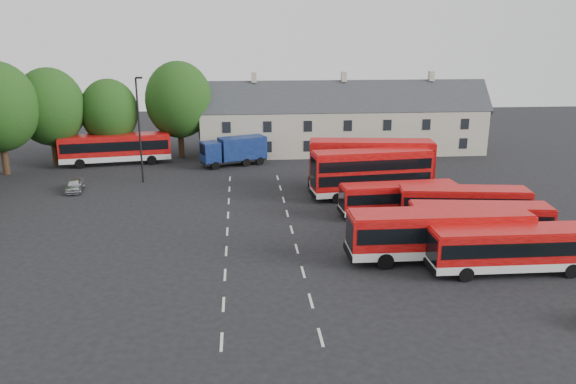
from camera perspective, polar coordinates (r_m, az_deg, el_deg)
The scene contains 15 objects.
ground at distance 41.80m, azimuth -6.24°, elevation -4.96°, with size 140.00×140.00×0.00m, color black.
lane_markings at distance 43.68m, azimuth -2.91°, elevation -3.93°, with size 5.15×33.80×0.01m.
treeline at distance 62.90m, azimuth -25.48°, elevation 7.02°, with size 29.92×32.59×12.01m.
terrace_houses at distance 71.06m, azimuth 5.56°, elevation 7.08°, with size 35.70×7.13×10.06m.
bus_row_a at distance 38.45m, azimuth 21.91°, elevation -5.13°, with size 10.63×2.54×3.00m.
bus_row_b at distance 38.87m, azimuth 15.07°, elevation -3.86°, with size 12.12×2.90×3.42m.
bus_row_c at distance 43.21m, azimuth 18.89°, elevation -2.64°, with size 10.28×3.51×2.85m.
bus_row_d at distance 47.09m, azimuth 17.39°, elevation -0.95°, with size 10.42×3.69×2.88m.
bus_row_e at distance 47.47m, azimuth 11.21°, elevation -0.46°, with size 9.90×2.87×2.76m.
bus_dd_south at distance 51.93m, azimuth 8.47°, elevation 2.12°, with size 11.12×3.60×4.48m.
bus_dd_north at distance 54.71m, azimuth 8.43°, elevation 3.07°, with size 12.07×4.11×4.85m.
bus_north at distance 67.65m, azimuth -17.10°, elevation 4.45°, with size 12.54×4.65×3.46m.
box_truck at distance 64.40m, azimuth -5.45°, elevation 4.28°, with size 7.71×4.76×3.23m.
silver_car at distance 57.69m, azimuth -20.85°, elevation 0.65°, with size 1.45×3.59×1.22m, color #B0B3B8.
lamppost at distance 58.02m, azimuth -14.86°, elevation 6.37°, with size 0.73×0.27×10.60m.
Camera 1 is at (1.17, -39.00, 15.00)m, focal length 35.00 mm.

